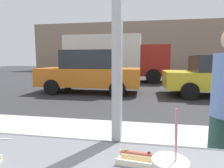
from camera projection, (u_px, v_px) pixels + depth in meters
ground_plane at (140, 90)px, 8.95m from camera, size 60.00×60.00×0.00m
sidewalk_strip at (132, 158)px, 2.69m from camera, size 16.00×2.80×0.11m
building_facade_far at (143, 47)px, 22.76m from camera, size 28.00×1.20×5.97m
hotdog_tray_far at (145, 159)px, 0.81m from camera, size 0.26×0.12×0.05m
parked_car_orange at (90, 72)px, 8.26m from camera, size 4.43×1.91×1.86m
parked_car_yellow at (221, 76)px, 7.37m from camera, size 4.30×2.06×1.62m
box_truck at (114, 57)px, 12.51m from camera, size 6.69×2.44×3.01m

